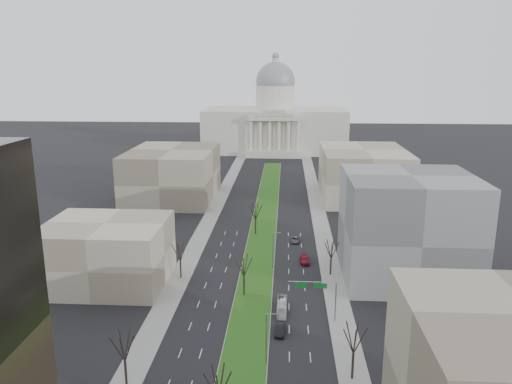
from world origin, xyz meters
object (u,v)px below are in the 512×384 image
at_px(car_red, 305,260).
at_px(car_grey_far, 295,240).
at_px(box_van, 282,307).
at_px(car_black, 280,329).

height_order(car_red, car_grey_far, car_red).
distance_m(car_grey_far, box_van, 41.03).
relative_size(car_black, car_grey_far, 1.03).
bearing_deg(car_black, car_grey_far, 90.79).
xyz_separation_m(car_red, car_grey_far, (-2.07, 15.00, -0.13)).
height_order(car_grey_far, box_van, box_van).
xyz_separation_m(car_black, car_grey_far, (3.49, 49.08, -0.14)).
bearing_deg(car_red, car_grey_far, 96.21).
relative_size(car_grey_far, box_van, 0.60).
bearing_deg(box_van, car_grey_far, 86.10).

